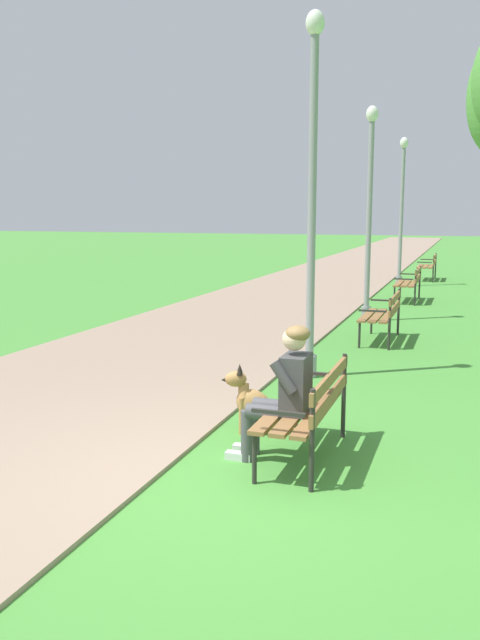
{
  "coord_description": "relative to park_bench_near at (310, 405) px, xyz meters",
  "views": [
    {
      "loc": [
        2.0,
        -4.82,
        2.22
      ],
      "look_at": [
        -0.66,
        2.81,
        0.9
      ],
      "focal_mm": 37.17,
      "sensor_mm": 36.0,
      "label": 1
    }
  ],
  "objects": [
    {
      "name": "ground_plane",
      "position": [
        -0.7,
        -0.81,
        -0.51
      ],
      "size": [
        120.0,
        120.0,
        0.0
      ],
      "primitive_type": "plane",
      "color": "#478E38"
    },
    {
      "name": "park_bench_near",
      "position": [
        0.0,
        0.0,
        0.0
      ],
      "size": [
        0.55,
        1.5,
        0.85
      ],
      "color": "olive",
      "rests_on": "ground"
    },
    {
      "name": "lamp_post_far",
      "position": [
        -0.72,
        14.72,
        1.75
      ],
      "size": [
        0.24,
        0.24,
        4.37
      ],
      "color": "gray",
      "rests_on": "ground"
    },
    {
      "name": "lamp_post_mid",
      "position": [
        -0.68,
        7.92,
        1.7
      ],
      "size": [
        0.24,
        0.24,
        4.28
      ],
      "color": "gray",
      "rests_on": "ground"
    },
    {
      "name": "paved_path",
      "position": [
        -3.25,
        23.19,
        -0.49
      ],
      "size": [
        4.3,
        60.0,
        0.04
      ],
      "primitive_type": "cube",
      "color": "gray",
      "rests_on": "ground"
    },
    {
      "name": "park_bench_furthest",
      "position": [
        0.0,
        16.92,
        0.0
      ],
      "size": [
        0.55,
        1.5,
        0.85
      ],
      "color": "olive",
      "rests_on": "ground"
    },
    {
      "name": "dog_shepherd",
      "position": [
        -0.65,
        0.55,
        -0.25
      ],
      "size": [
        0.81,
        0.43,
        0.71
      ],
      "color": "#B27F47",
      "rests_on": "ground"
    },
    {
      "name": "park_bench_far",
      "position": [
        -0.1,
        11.26,
        0.0
      ],
      "size": [
        0.55,
        1.5,
        0.85
      ],
      "color": "olive",
      "rests_on": "ground"
    },
    {
      "name": "lamp_post_near",
      "position": [
        -0.7,
        2.98,
        1.93
      ],
      "size": [
        0.24,
        0.24,
        4.72
      ],
      "color": "gray",
      "rests_on": "ground"
    },
    {
      "name": "park_bench_mid",
      "position": [
        -0.07,
        5.82,
        0.0
      ],
      "size": [
        0.55,
        1.5,
        0.85
      ],
      "color": "olive",
      "rests_on": "ground"
    },
    {
      "name": "person_seated_on_near_bench",
      "position": [
        -0.21,
        -0.13,
        0.17
      ],
      "size": [
        0.74,
        0.49,
        1.25
      ],
      "color": "#4C4C51",
      "rests_on": "ground"
    }
  ]
}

